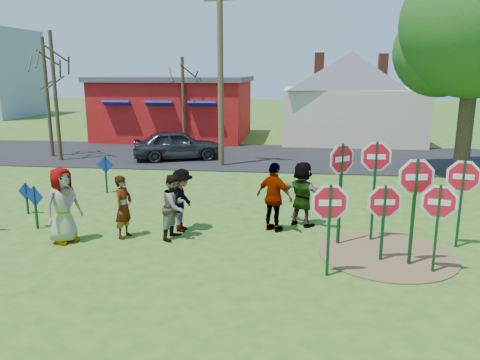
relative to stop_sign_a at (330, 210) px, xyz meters
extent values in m
plane|color=#2F5418|center=(-3.02, 2.32, -1.45)|extent=(120.00, 120.00, 0.00)
cube|color=black|center=(-3.02, 13.82, -1.43)|extent=(120.00, 7.50, 0.04)
cylinder|color=brown|center=(1.48, 1.32, -1.44)|extent=(3.20, 3.20, 0.03)
cube|color=#A71410|center=(-8.52, 20.32, 0.35)|extent=(9.00, 7.00, 3.60)
cube|color=#4C4C51|center=(-8.52, 20.32, 2.30)|extent=(9.40, 7.40, 0.30)
cube|color=navy|center=(-11.02, 16.72, 0.95)|extent=(1.60, 0.78, 0.45)
cube|color=navy|center=(-8.52, 16.72, 0.95)|extent=(1.60, 0.78, 0.45)
cube|color=navy|center=(-6.02, 16.72, 0.95)|extent=(1.60, 0.78, 0.45)
cube|color=beige|center=(2.48, 20.32, 0.15)|extent=(8.00, 7.00, 3.20)
pyramid|color=#4C4C51|center=(2.48, 20.32, 3.95)|extent=(9.40, 9.40, 2.20)
cube|color=brown|center=(0.48, 19.32, 3.15)|extent=(0.55, 0.55, 1.40)
cube|color=brown|center=(4.48, 21.32, 3.15)|extent=(0.55, 0.55, 1.40)
cube|color=#103E1F|center=(0.00, 0.00, -0.45)|extent=(0.06, 0.08, 2.00)
cylinder|color=white|center=(0.00, 0.00, 0.16)|extent=(1.05, 0.13, 1.05)
cylinder|color=red|center=(0.00, 0.00, 0.16)|extent=(0.90, 0.12, 0.91)
cube|color=white|center=(0.00, 0.00, 0.16)|extent=(0.46, 0.06, 0.13)
cube|color=#103E1F|center=(1.25, 2.27, -0.17)|extent=(0.06, 0.07, 2.57)
cylinder|color=white|center=(1.25, 2.27, 0.74)|extent=(1.03, 0.05, 1.03)
cylinder|color=red|center=(1.25, 2.27, 0.74)|extent=(0.89, 0.05, 0.89)
cube|color=white|center=(1.25, 2.27, 0.74)|extent=(0.45, 0.02, 0.13)
cylinder|color=gold|center=(1.25, 2.27, 0.74)|extent=(1.03, 0.05, 1.03)
cube|color=#103E1F|center=(1.86, 0.78, -0.24)|extent=(0.07, 0.08, 2.43)
cylinder|color=white|center=(1.86, 0.78, 0.58)|extent=(1.08, 0.18, 1.08)
cylinder|color=red|center=(1.86, 0.78, 0.58)|extent=(0.93, 0.16, 0.94)
cube|color=white|center=(1.86, 0.78, 0.58)|extent=(0.47, 0.08, 0.13)
cube|color=#103E1F|center=(3.28, 2.08, -0.36)|extent=(0.07, 0.08, 2.18)
cylinder|color=white|center=(3.28, 2.08, 0.33)|extent=(1.06, 0.23, 1.08)
cylinder|color=red|center=(3.28, 2.08, 0.33)|extent=(0.91, 0.20, 0.93)
cube|color=white|center=(3.28, 2.08, 0.33)|extent=(0.47, 0.10, 0.13)
cylinder|color=gold|center=(3.28, 2.08, 0.33)|extent=(1.06, 0.22, 1.08)
cube|color=#103E1F|center=(1.27, 0.96, -0.56)|extent=(0.06, 0.08, 1.78)
cylinder|color=white|center=(1.27, 0.96, -0.05)|extent=(1.04, 0.16, 1.05)
cylinder|color=red|center=(1.27, 0.96, -0.05)|extent=(0.90, 0.14, 0.90)
cube|color=white|center=(1.27, 0.96, -0.05)|extent=(0.46, 0.07, 0.13)
cube|color=#103E1F|center=(2.28, 0.43, -0.48)|extent=(0.07, 0.08, 1.95)
cylinder|color=white|center=(2.28, 0.43, 0.13)|extent=(0.99, 0.22, 1.00)
cylinder|color=red|center=(2.28, 0.43, 0.13)|extent=(0.85, 0.20, 0.87)
cube|color=white|center=(2.28, 0.43, 0.13)|extent=(0.43, 0.10, 0.12)
cylinder|color=gold|center=(2.28, 0.43, 0.13)|extent=(0.99, 0.22, 1.00)
cube|color=#103E1F|center=(0.38, 1.89, -0.17)|extent=(0.09, 0.09, 2.56)
cylinder|color=white|center=(0.38, 1.89, 0.73)|extent=(0.83, 0.66, 1.04)
cylinder|color=red|center=(0.38, 1.89, 0.73)|extent=(0.72, 0.57, 0.90)
cube|color=white|center=(0.38, 1.89, 0.73)|extent=(0.36, 0.29, 0.13)
cube|color=#103E1F|center=(-7.77, 2.11, -0.85)|extent=(0.06, 0.07, 1.21)
cube|color=navy|center=(-7.77, 2.11, -0.53)|extent=(0.58, 0.16, 0.60)
cube|color=#103E1F|center=(-8.80, 3.37, -0.97)|extent=(0.05, 0.06, 0.97)
cube|color=navy|center=(-8.80, 3.37, -0.75)|extent=(0.56, 0.11, 0.57)
cube|color=#103E1F|center=(-7.39, 6.06, -0.79)|extent=(0.05, 0.06, 1.32)
cube|color=navy|center=(-7.39, 6.06, -0.42)|extent=(0.62, 0.07, 0.62)
imported|color=#3B4984|center=(-6.50, 1.24, -0.48)|extent=(1.00, 1.13, 1.94)
imported|color=#1D6A53|center=(-5.12, 1.76, -0.63)|extent=(0.51, 0.67, 1.65)
imported|color=brown|center=(-3.80, 1.87, -0.60)|extent=(0.81, 0.95, 1.70)
imported|color=#303035|center=(-3.75, 2.44, -0.60)|extent=(0.72, 1.15, 1.71)
imported|color=#492D54|center=(-1.27, 2.72, -0.51)|extent=(1.19, 0.96, 1.89)
imported|color=#1E4E27|center=(-0.51, 3.30, -0.54)|extent=(1.72, 1.37, 1.83)
imported|color=#2E2D32|center=(-6.46, 12.54, -0.69)|extent=(4.55, 3.06, 1.44)
cylinder|color=#4C3823|center=(-4.11, 11.35, 2.64)|extent=(0.25, 0.25, 8.19)
cube|color=#4C3823|center=(-4.11, 11.35, 5.74)|extent=(1.44, 0.41, 0.09)
cylinder|color=#382819|center=(5.95, 10.20, 0.96)|extent=(0.61, 0.61, 4.82)
sphere|color=#154713|center=(5.95, 10.20, 4.57)|extent=(5.69, 5.69, 5.69)
sphere|color=#154713|center=(4.97, 11.08, 3.58)|extent=(3.72, 3.72, 3.72)
cylinder|color=#382819|center=(-12.04, 11.68, 1.58)|extent=(0.18, 0.18, 6.06)
cylinder|color=#382819|center=(-7.11, 16.65, 1.05)|extent=(0.18, 0.18, 5.01)
cylinder|color=#382819|center=(-13.00, 12.68, 1.47)|extent=(0.18, 0.18, 5.85)
camera|label=1|loc=(-0.72, -9.41, 2.81)|focal=35.00mm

